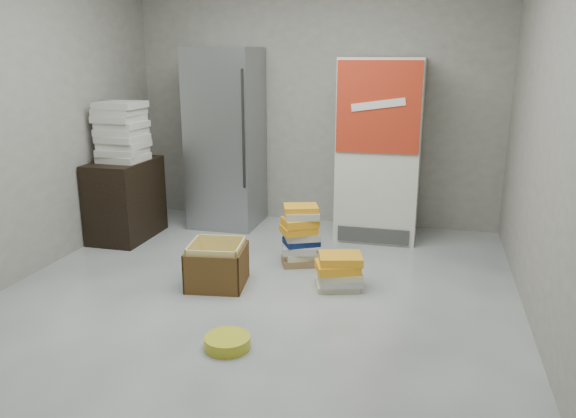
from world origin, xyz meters
The scene contains 10 objects.
ground centered at (0.00, 0.00, 0.00)m, with size 5.00×5.00×0.00m, color beige.
room_shell centered at (0.00, 0.00, 1.80)m, with size 4.04×5.04×2.82m.
steel_fridge centered at (-0.90, 2.13, 0.95)m, with size 0.70×0.72×1.90m.
coke_cooler centered at (0.75, 2.12, 0.90)m, with size 0.80×0.73×1.80m.
wood_shelf centered at (-1.73, 1.40, 0.40)m, with size 0.50×0.80×0.80m, color black.
supply_box_stack centered at (-1.71, 1.40, 1.09)m, with size 0.44×0.44×0.58m.
phonebook_stack_main centered at (0.18, 1.07, 0.27)m, with size 0.39×0.38×0.55m.
phonebook_stack_side centered at (0.60, 0.62, 0.14)m, with size 0.42×0.37×0.29m.
cardboard_box centered at (-0.37, 0.45, 0.15)m, with size 0.51×0.51×0.36m.
bucket_lid centered at (0.07, -0.50, 0.04)m, with size 0.30×0.30×0.08m, color gold.
Camera 1 is at (1.26, -3.54, 1.81)m, focal length 35.00 mm.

